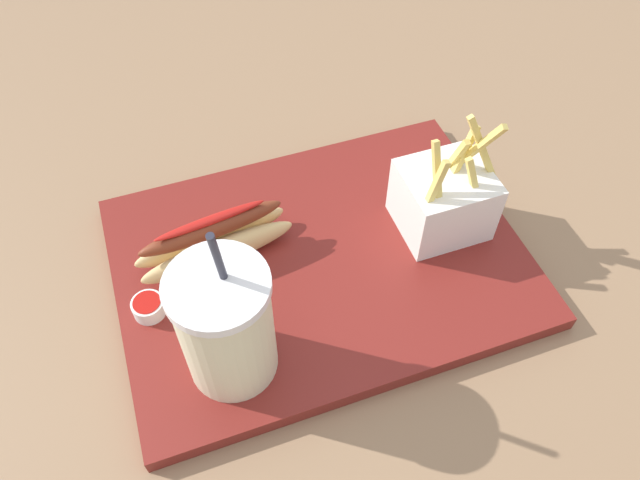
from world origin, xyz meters
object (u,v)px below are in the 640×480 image
object	(u,v)px
fries_basket	(444,200)
soda_cup	(226,326)
ketchup_cup_2	(148,307)
hot_dog_1	(214,240)
ketchup_cup_1	(440,162)

from	to	relation	value
fries_basket	soda_cup	bearing A→B (deg)	-160.93
soda_cup	ketchup_cup_2	size ratio (longest dim) A/B	6.08
fries_basket	hot_dog_1	bearing A→B (deg)	170.43
ketchup_cup_1	ketchup_cup_2	world-z (taller)	same
soda_cup	ketchup_cup_1	distance (m)	0.38
fries_basket	ketchup_cup_1	world-z (taller)	fries_basket
fries_basket	ketchup_cup_1	size ratio (longest dim) A/B	4.33
soda_cup	ketchup_cup_1	xyz separation A→B (m)	(0.32, 0.18, -0.06)
hot_dog_1	ketchup_cup_2	xyz separation A→B (m)	(-0.09, -0.05, -0.01)
soda_cup	fries_basket	xyz separation A→B (m)	(0.28, 0.10, -0.03)
ketchup_cup_2	fries_basket	bearing A→B (deg)	1.40
ketchup_cup_1	ketchup_cup_2	size ratio (longest dim) A/B	1.04
soda_cup	hot_dog_1	world-z (taller)	soda_cup
hot_dog_1	ketchup_cup_1	size ratio (longest dim) A/B	5.15
soda_cup	ketchup_cup_2	bearing A→B (deg)	128.75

